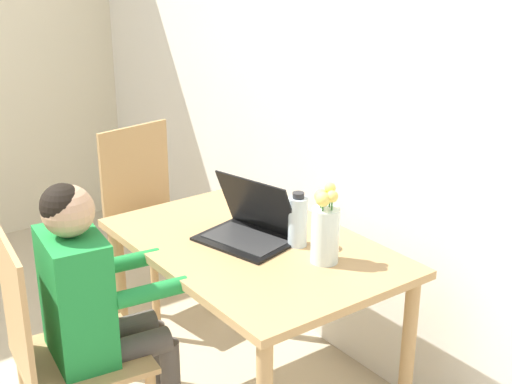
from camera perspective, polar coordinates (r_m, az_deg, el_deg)
name	(u,v)px	position (r m, az deg, el deg)	size (l,w,h in m)	color
wall_back	(362,73)	(2.82, 8.51, 9.37)	(6.40, 0.05, 2.50)	white
dining_table	(254,267)	(2.61, -0.19, -6.04)	(1.07, 0.72, 0.72)	tan
chair_occupied	(61,357)	(2.46, -15.31, -12.59)	(0.45, 0.45, 0.90)	tan
chair_spare	(152,219)	(3.44, -8.29, -2.18)	(0.45, 0.45, 0.90)	tan
person_seated	(94,298)	(2.40, -12.86, -8.26)	(0.34, 0.45, 1.06)	#1E8438
laptop	(250,225)	(2.58, -0.47, -2.69)	(0.37, 0.31, 0.23)	black
flower_vase	(325,229)	(2.39, 5.55, -2.99)	(0.10, 0.10, 0.28)	silver
water_bottle	(298,221)	(2.52, 3.36, -2.31)	(0.07, 0.07, 0.20)	silver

